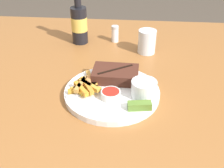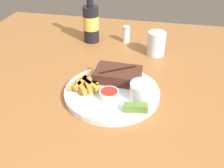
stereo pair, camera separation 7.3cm
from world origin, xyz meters
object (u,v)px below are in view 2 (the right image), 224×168
Objects in this scene: dinner_plate at (112,92)px; dipping_sauce_cup at (109,94)px; fork_utensil at (87,92)px; drinking_glass at (156,44)px; beer_bottle at (91,22)px; coleslaw_cup at (143,90)px; salt_shaker at (126,34)px; steak_portion at (118,75)px; pickle_spear at (136,108)px.

dinner_plate is 0.04m from dipping_sauce_cup.
drinking_glass is at bearing 40.51° from fork_utensil.
fork_utensil is 0.39m from beer_bottle.
drinking_glass is at bearing 87.19° from coleslaw_cup.
dinner_plate is at bearing -86.78° from salt_shaker.
salt_shaker is at bearing 94.75° from steak_portion.
steak_portion is 0.16m from pickle_spear.
drinking_glass reaches higher than salt_shaker.
steak_portion is at bearing 135.59° from coleslaw_cup.
coleslaw_cup is at bearing -19.68° from fork_utensil.
pickle_spear is at bearing -45.37° from dinner_plate.
pickle_spear is 0.46m from salt_shaker.
salt_shaker is at bearing 8.42° from beer_bottle.
steak_portion reaches higher than dinner_plate.
pickle_spear is 0.36m from drinking_glass.
coleslaw_cup is 0.31m from drinking_glass.
dipping_sauce_cup reaches higher than pickle_spear.
beer_bottle reaches higher than drinking_glass.
steak_portion is at bearing 87.26° from dipping_sauce_cup.
dinner_plate is at bearing -0.00° from fork_utensil.
coleslaw_cup reaches higher than fork_utensil.
dipping_sauce_cup is 0.34m from drinking_glass.
drinking_glass is (0.10, 0.32, 0.01)m from dipping_sauce_cup.
drinking_glass reaches higher than fork_utensil.
beer_bottle is at bearing 82.96° from fork_utensil.
salt_shaker is (0.14, 0.02, -0.05)m from beer_bottle.
coleslaw_cup is 0.53× the size of fork_utensil.
beer_bottle reaches higher than steak_portion.
drinking_glass is (0.02, 0.31, -0.00)m from coleslaw_cup.
steak_portion is at bearing -113.53° from drinking_glass.
steak_portion is (0.01, 0.06, 0.03)m from dinner_plate.
salt_shaker is at bearing 105.47° from coleslaw_cup.
dipping_sauce_cup is 0.42m from beer_bottle.
pickle_spear is 0.28× the size of beer_bottle.
drinking_glass reaches higher than steak_portion.
dipping_sauce_cup reaches higher than dinner_plate.
fork_utensil is (-0.07, -0.03, 0.01)m from dinner_plate.
coleslaw_cup reaches higher than steak_portion.
pickle_spear is at bearing -77.69° from salt_shaker.
beer_bottle is at bearing 165.66° from drinking_glass.
pickle_spear is 0.15m from fork_utensil.
pickle_spear is 0.49× the size of fork_utensil.
pickle_spear reaches higher than dinner_plate.
fork_utensil is at bearing -159.07° from dinner_plate.
drinking_glass is 0.15m from salt_shaker.
dipping_sauce_cup is 0.09m from pickle_spear.
dipping_sauce_cup is 0.07m from fork_utensil.
dinner_plate is at bearing 166.14° from coleslaw_cup.
salt_shaker is (-0.02, 0.37, 0.02)m from dinner_plate.
fork_utensil is 0.57× the size of beer_bottle.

